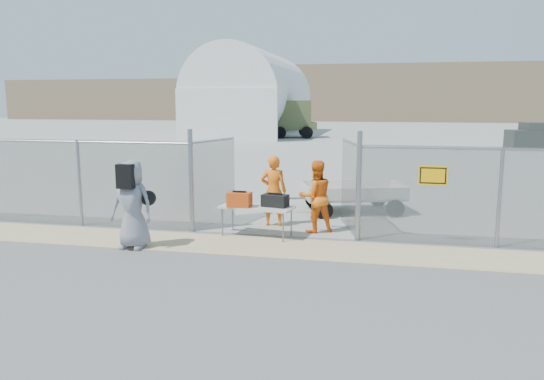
% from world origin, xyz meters
% --- Properties ---
extents(ground, '(160.00, 160.00, 0.00)m').
position_xyz_m(ground, '(0.00, 0.00, 0.00)').
color(ground, '#5B5B5B').
extents(tarmac_inside, '(160.00, 80.00, 0.01)m').
position_xyz_m(tarmac_inside, '(0.00, 42.00, 0.01)').
color(tarmac_inside, '#999A90').
rests_on(tarmac_inside, ground).
extents(dirt_strip, '(44.00, 1.60, 0.01)m').
position_xyz_m(dirt_strip, '(0.00, 1.00, 0.01)').
color(dirt_strip, tan).
rests_on(dirt_strip, ground).
extents(distant_hills, '(140.00, 6.00, 9.00)m').
position_xyz_m(distant_hills, '(5.00, 78.00, 4.50)').
color(distant_hills, '#7F684F').
rests_on(distant_hills, ground).
extents(chain_link_fence, '(40.00, 0.20, 2.20)m').
position_xyz_m(chain_link_fence, '(0.00, 2.00, 1.10)').
color(chain_link_fence, gray).
rests_on(chain_link_fence, ground).
extents(quonset_hangar, '(9.00, 18.00, 8.00)m').
position_xyz_m(quonset_hangar, '(-10.00, 40.00, 4.00)').
color(quonset_hangar, white).
rests_on(quonset_hangar, ground).
extents(folding_table, '(1.80, 0.96, 0.73)m').
position_xyz_m(folding_table, '(-0.34, 1.86, 0.36)').
color(folding_table, beige).
rests_on(folding_table, ground).
extents(orange_bag, '(0.54, 0.37, 0.33)m').
position_xyz_m(orange_bag, '(-0.72, 1.73, 0.89)').
color(orange_bag, '#D94712').
rests_on(orange_bag, folding_table).
extents(black_duffel, '(0.65, 0.46, 0.28)m').
position_xyz_m(black_duffel, '(0.09, 1.90, 0.87)').
color(black_duffel, black).
rests_on(black_duffel, folding_table).
extents(security_worker_left, '(0.69, 0.47, 1.82)m').
position_xyz_m(security_worker_left, '(-0.17, 3.00, 0.91)').
color(security_worker_left, orange).
rests_on(security_worker_left, ground).
extents(security_worker_right, '(1.07, 0.98, 1.76)m').
position_xyz_m(security_worker_right, '(0.96, 2.58, 0.88)').
color(security_worker_right, orange).
rests_on(security_worker_right, ground).
extents(visitor, '(0.97, 0.66, 1.92)m').
position_xyz_m(visitor, '(-2.72, 0.34, 0.96)').
color(visitor, gray).
rests_on(visitor, ground).
extents(utility_trailer, '(4.05, 2.91, 0.88)m').
position_xyz_m(utility_trailer, '(1.69, 5.12, 0.44)').
color(utility_trailer, beige).
rests_on(utility_trailer, ground).
extents(military_truck, '(7.19, 3.94, 3.25)m').
position_xyz_m(military_truck, '(-6.84, 36.02, 1.62)').
color(military_truck, '#4F5931').
rests_on(military_truck, ground).
extents(parked_vehicle_near, '(4.09, 2.40, 1.74)m').
position_xyz_m(parked_vehicle_near, '(12.47, 28.38, 0.87)').
color(parked_vehicle_near, '#313732').
rests_on(parked_vehicle_near, ground).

